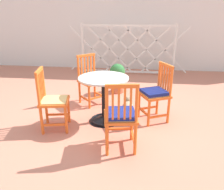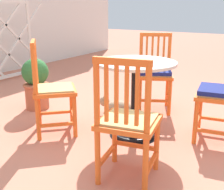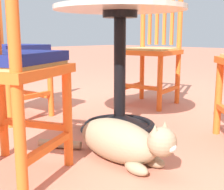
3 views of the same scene
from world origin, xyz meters
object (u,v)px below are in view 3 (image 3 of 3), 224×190
at_px(cafe_table, 120,83).
at_px(orange_chair_tucked_in, 11,53).
at_px(orange_chair_near_fence, 152,52).
at_px(orange_chair_facing_out, 2,67).
at_px(tabby_cat, 123,142).

distance_m(cafe_table, orange_chair_tucked_in, 0.80).
distance_m(cafe_table, orange_chair_near_fence, 0.78).
height_order(cafe_table, orange_chair_facing_out, orange_chair_facing_out).
xyz_separation_m(orange_chair_facing_out, orange_chair_near_fence, (-1.50, -0.46, -0.01)).
xyz_separation_m(cafe_table, orange_chair_facing_out, (0.79, 0.15, 0.16)).
height_order(orange_chair_tucked_in, orange_chair_near_fence, same).
xyz_separation_m(orange_chair_facing_out, tabby_cat, (-0.43, 0.22, -0.35)).
bearing_deg(orange_chair_near_fence, cafe_table, 23.87).
height_order(cafe_table, orange_chair_near_fence, orange_chair_near_fence).
height_order(orange_chair_tucked_in, tabby_cat, orange_chair_tucked_in).
height_order(orange_chair_facing_out, tabby_cat, orange_chair_facing_out).
bearing_deg(cafe_table, tabby_cat, 45.77).
bearing_deg(tabby_cat, orange_chair_tucked_in, -92.01).
bearing_deg(cafe_table, orange_chair_facing_out, 10.46).
relative_size(cafe_table, tabby_cat, 1.05).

